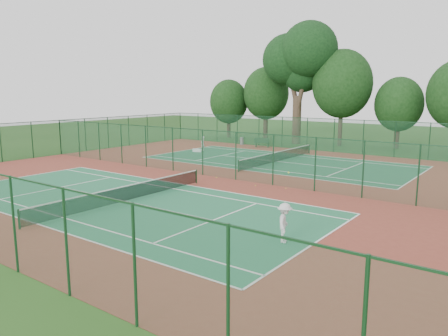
{
  "coord_description": "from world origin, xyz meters",
  "views": [
    {
      "loc": [
        19.21,
        -25.45,
        6.36
      ],
      "look_at": [
        3.3,
        -3.83,
        1.6
      ],
      "focal_mm": 35.0,
      "sensor_mm": 36.0,
      "label": 1
    }
  ],
  "objects_px": {
    "player_far": "(203,144)",
    "player_near": "(285,223)",
    "bench": "(262,143)",
    "kit_bag": "(197,150)",
    "big_tree": "(300,58)",
    "trash_bin": "(242,141)"
  },
  "relations": [
    {
      "from": "trash_bin",
      "to": "big_tree",
      "type": "bearing_deg",
      "value": 45.85
    },
    {
      "from": "player_far",
      "to": "big_tree",
      "type": "bearing_deg",
      "value": 137.7
    },
    {
      "from": "player_far",
      "to": "kit_bag",
      "type": "bearing_deg",
      "value": -20.58
    },
    {
      "from": "player_near",
      "to": "kit_bag",
      "type": "bearing_deg",
      "value": 24.96
    },
    {
      "from": "bench",
      "to": "trash_bin",
      "type": "bearing_deg",
      "value": 145.09
    },
    {
      "from": "big_tree",
      "to": "player_near",
      "type": "bearing_deg",
      "value": -63.97
    },
    {
      "from": "big_tree",
      "to": "kit_bag",
      "type": "bearing_deg",
      "value": -111.46
    },
    {
      "from": "kit_bag",
      "to": "player_far",
      "type": "bearing_deg",
      "value": 67.28
    },
    {
      "from": "bench",
      "to": "kit_bag",
      "type": "distance_m",
      "value": 8.1
    },
    {
      "from": "player_near",
      "to": "player_far",
      "type": "distance_m",
      "value": 28.95
    },
    {
      "from": "bench",
      "to": "kit_bag",
      "type": "relative_size",
      "value": 1.97
    },
    {
      "from": "bench",
      "to": "big_tree",
      "type": "xyz_separation_m",
      "value": [
        1.62,
        5.69,
        9.58
      ]
    },
    {
      "from": "player_near",
      "to": "kit_bag",
      "type": "distance_m",
      "value": 28.35
    },
    {
      "from": "trash_bin",
      "to": "player_far",
      "type": "bearing_deg",
      "value": -92.06
    },
    {
      "from": "kit_bag",
      "to": "big_tree",
      "type": "bearing_deg",
      "value": 46.93
    },
    {
      "from": "player_far",
      "to": "player_near",
      "type": "bearing_deg",
      "value": 26.51
    },
    {
      "from": "bench",
      "to": "kit_bag",
      "type": "bearing_deg",
      "value": -137.99
    },
    {
      "from": "trash_bin",
      "to": "big_tree",
      "type": "xyz_separation_m",
      "value": [
        4.83,
        4.98,
        9.68
      ]
    },
    {
      "from": "player_far",
      "to": "trash_bin",
      "type": "bearing_deg",
      "value": 158.47
    },
    {
      "from": "player_far",
      "to": "bench",
      "type": "bearing_deg",
      "value": 132.07
    },
    {
      "from": "player_far",
      "to": "bench",
      "type": "distance_m",
      "value": 7.29
    },
    {
      "from": "player_far",
      "to": "bench",
      "type": "height_order",
      "value": "player_far"
    }
  ]
}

